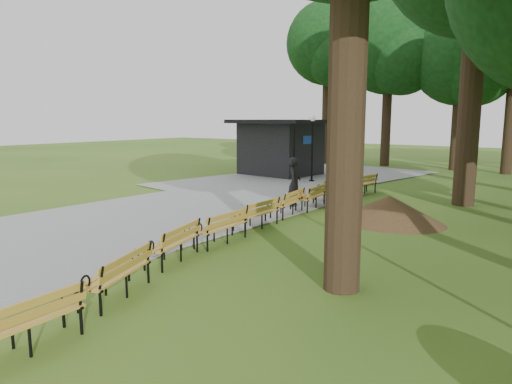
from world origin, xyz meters
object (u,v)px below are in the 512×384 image
Objects in this scene: bench_5 at (287,202)px; bench_4 at (256,214)px; kiosk at (280,147)px; bench_3 at (221,227)px; dirt_mound at (389,209)px; bench_2 at (172,242)px; bench_6 at (311,197)px; bench_8 at (361,184)px; lamp_post at (312,135)px; bench_1 at (115,274)px; bench_0 at (20,323)px; bench_7 at (332,189)px; person at (295,182)px.

bench_4 is at bearing -1.69° from bench_5.
kiosk reaches higher than bench_3.
dirt_mound is 7.35m from bench_2.
bench_6 is (-3.15, 0.56, 0.01)m from dirt_mound.
bench_3 is 9.68m from bench_8.
lamp_post is 1.81× the size of bench_1.
kiosk is at bearing -159.66° from bench_0.
bench_6 is 2.24m from bench_7.
kiosk is 2.69× the size of bench_5.
kiosk reaches higher than bench_4.
bench_2 is (7.09, -15.41, -1.16)m from kiosk.
dirt_mound is 5.71m from bench_3.
bench_3 is 1.00× the size of bench_8.
dirt_mound is 1.55× the size of bench_4.
kiosk is at bearing 138.63° from dirt_mound.
kiosk reaches higher than bench_8.
kiosk is 15.28m from bench_3.
bench_4 is 5.93m from bench_7.
person is 0.81m from bench_6.
bench_4 is at bearing 170.26° from person.
bench_0 is (-1.17, -11.14, 0.01)m from dirt_mound.
bench_5 is at bearing -173.59° from bench_4.
bench_1 is at bearing 168.63° from person.
bench_6 is (3.49, -6.28, -2.01)m from lamp_post.
bench_5 is at bearing -175.83° from bench_3.
bench_0 and bench_4 have the same top height.
bench_1 is 1.00× the size of bench_5.
bench_8 is at bearing -176.51° from bench_0.
person is at bearing -65.93° from lamp_post.
kiosk reaches higher than dirt_mound.
dirt_mound is (6.64, -6.85, -2.02)m from lamp_post.
bench_7 is (6.27, -5.73, -1.16)m from kiosk.
bench_0 is 1.00× the size of bench_6.
kiosk is at bearing -155.57° from bench_3.
bench_5 is 1.00× the size of bench_6.
person is 0.97× the size of bench_5.
person is 2.39m from bench_7.
bench_7 is (-0.25, 2.23, 0.00)m from bench_6.
bench_3 is 5.61m from bench_6.
bench_2 is (4.05, -13.73, -2.01)m from lamp_post.
lamp_post is 1.81× the size of bench_6.
bench_0 and bench_3 have the same top height.
bench_0 is 6.30m from bench_3.
bench_1 is at bearing 17.35° from bench_7.
bench_0 is 1.00× the size of bench_4.
dirt_mound is 1.55× the size of bench_0.
bench_2 is at bearing -164.61° from bench_0.
person is 3.86m from dirt_mound.
lamp_post reaches higher than dirt_mound.
person reaches higher than bench_4.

